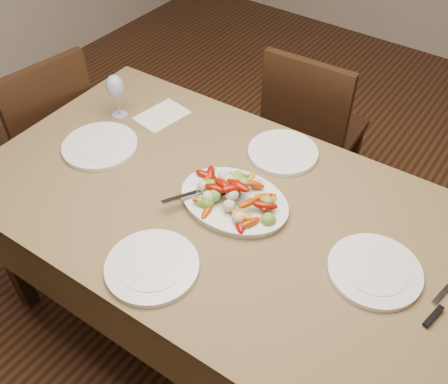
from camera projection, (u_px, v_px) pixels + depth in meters
floor at (230, 334)px, 2.23m from camera, size 6.00×6.00×0.00m
dining_table at (224, 270)px, 2.02m from camera, size 1.87×1.10×0.76m
chair_far at (315, 129)px, 2.53m from camera, size 0.44×0.44×0.95m
chair_left at (42, 137)px, 2.48m from camera, size 0.47×0.47×0.95m
serving_platter at (234, 202)px, 1.74m from camera, size 0.40×0.30×0.02m
roasted_vegetables at (234, 190)px, 1.70m from camera, size 0.32×0.23×0.09m
serving_spoon at (212, 194)px, 1.72m from camera, size 0.28×0.17×0.03m
plate_left at (100, 146)px, 1.97m from camera, size 0.30×0.30×0.02m
plate_right at (375, 271)px, 1.53m from camera, size 0.29×0.29×0.02m
plate_far at (283, 152)px, 1.94m from camera, size 0.27×0.27×0.02m
plate_near at (152, 267)px, 1.55m from camera, size 0.29×0.29×0.02m
wine_glass at (116, 95)px, 2.06m from camera, size 0.08×0.08×0.20m
menu_card at (162, 115)px, 2.13m from camera, size 0.18×0.23×0.00m
table_knife at (438, 306)px, 1.45m from camera, size 0.06×0.20×0.01m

